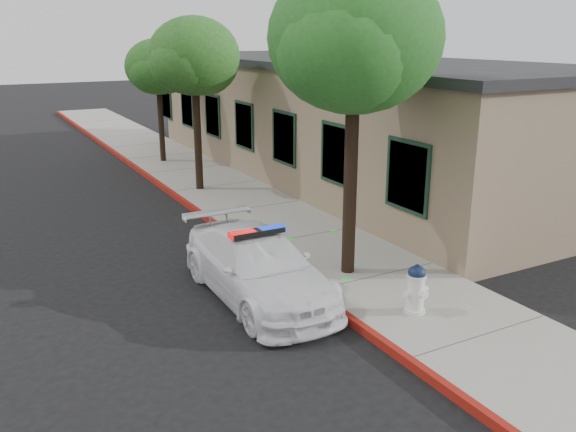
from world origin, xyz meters
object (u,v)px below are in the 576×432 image
Objects in this scene: fire_hydrant at (416,289)px; police_car at (258,266)px; street_tree_near at (355,45)px; clapboard_building at (342,118)px; street_tree_far at (159,70)px; street_tree_mid at (194,60)px.

police_car is at bearing 132.21° from fire_hydrant.
street_tree_near is (2.16, -0.03, 4.21)m from police_car.
police_car is 4.89× the size of fire_hydrant.
fire_hydrant is 4.82m from street_tree_near.
clapboard_building is 4.37× the size of street_tree_far.
street_tree_mid is at bearing 90.43° from fire_hydrant.
street_tree_far reaches higher than clapboard_building.
clapboard_building is at bearing 48.30° from police_car.
street_tree_far is (0.15, 15.68, 3.12)m from fire_hydrant.
clapboard_building reaches higher than fire_hydrant.
fire_hydrant is at bearing -91.18° from street_tree_near.
street_tree_near is at bearing -90.46° from street_tree_far.
clapboard_building is 3.30× the size of street_tree_near.
street_tree_mid reaches higher than clapboard_building.
street_tree_mid is at bearing 77.33° from police_car.
street_tree_near reaches higher than police_car.
clapboard_building is 3.80× the size of street_tree_mid.
street_tree_far is at bearing 89.54° from street_tree_near.
police_car is at bearing -131.91° from clapboard_building.
street_tree_mid reaches higher than street_tree_far.
police_car is 0.95× the size of street_tree_far.
street_tree_mid is (-0.20, 10.69, 3.67)m from fire_hydrant.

